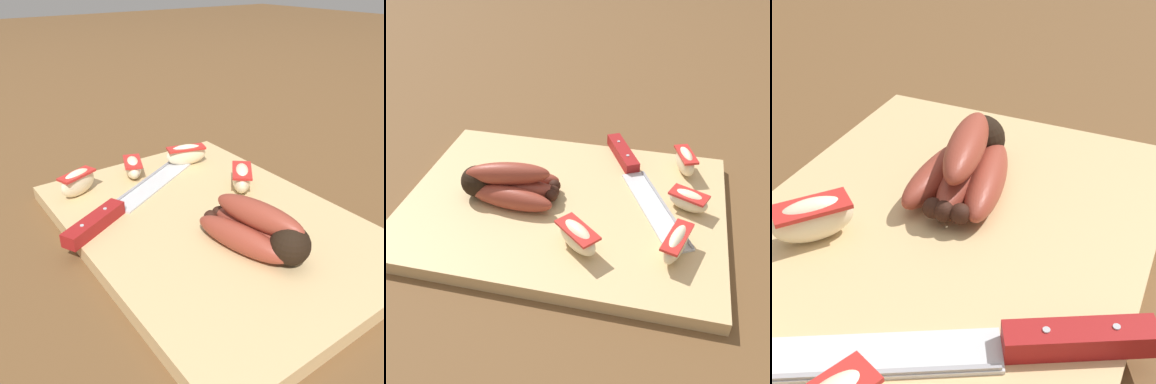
{
  "view_description": "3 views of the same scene",
  "coord_description": "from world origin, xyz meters",
  "views": [
    {
      "loc": [
        0.38,
        -0.29,
        0.31
      ],
      "look_at": [
        -0.01,
        -0.01,
        0.05
      ],
      "focal_mm": 38.7,
      "sensor_mm": 36.0,
      "label": 1
    },
    {
      "loc": [
        -0.12,
        0.49,
        0.42
      ],
      "look_at": [
        -0.0,
        -0.01,
        0.03
      ],
      "focal_mm": 42.0,
      "sensor_mm": 36.0,
      "label": 2
    },
    {
      "loc": [
        -0.31,
        -0.17,
        0.32
      ],
      "look_at": [
        0.04,
        -0.02,
        0.06
      ],
      "focal_mm": 54.28,
      "sensor_mm": 36.0,
      "label": 3
    }
  ],
  "objects": [
    {
      "name": "apple_wedge_middle",
      "position": [
        -0.16,
        -0.02,
        0.04
      ],
      "size": [
        0.06,
        0.05,
        0.03
      ],
      "color": "beige",
      "rests_on": "cutting_board"
    },
    {
      "name": "apple_wedge_extra",
      "position": [
        -0.14,
        0.07,
        0.04
      ],
      "size": [
        0.04,
        0.07,
        0.04
      ],
      "color": "beige",
      "rests_on": "cutting_board"
    },
    {
      "name": "ground_plane",
      "position": [
        0.0,
        0.0,
        0.0
      ],
      "size": [
        6.0,
        6.0,
        0.0
      ],
      "primitive_type": "plane",
      "color": "brown"
    },
    {
      "name": "banana_bunch",
      "position": [
        0.1,
        0.01,
        0.04
      ],
      "size": [
        0.14,
        0.09,
        0.06
      ],
      "color": "black",
      "rests_on": "cutting_board"
    },
    {
      "name": "chefs_knife",
      "position": [
        -0.07,
        -0.09,
        0.03
      ],
      "size": [
        0.15,
        0.26,
        0.02
      ],
      "color": "silver",
      "rests_on": "cutting_board"
    },
    {
      "name": "apple_wedge_far",
      "position": [
        -0.02,
        0.09,
        0.04
      ],
      "size": [
        0.07,
        0.06,
        0.04
      ],
      "color": "beige",
      "rests_on": "cutting_board"
    },
    {
      "name": "cutting_board",
      "position": [
        0.02,
        -0.0,
        0.01
      ],
      "size": [
        0.46,
        0.33,
        0.02
      ],
      "primitive_type": "cube",
      "color": "tan",
      "rests_on": "ground_plane"
    },
    {
      "name": "apple_wedge_near",
      "position": [
        -0.15,
        -0.12,
        0.04
      ],
      "size": [
        0.04,
        0.06,
        0.04
      ],
      "color": "beige",
      "rests_on": "cutting_board"
    }
  ]
}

